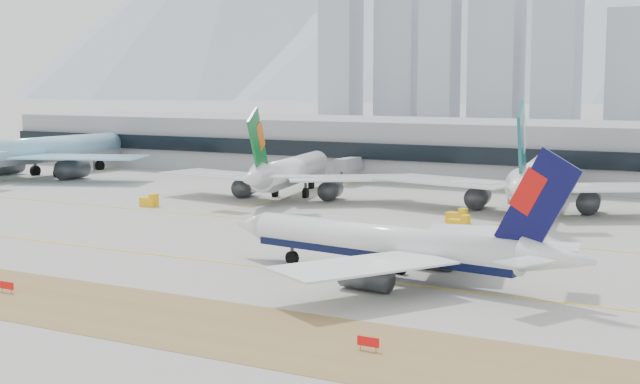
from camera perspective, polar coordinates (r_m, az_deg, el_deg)
The scene contains 12 objects.
ground at distance 131.09m, azimuth -7.19°, elevation -3.86°, with size 3000.00×3000.00×0.00m, color #99978F.
taxiing_airliner at distance 112.58m, azimuth 4.79°, elevation -3.41°, with size 52.64×45.42×17.70m.
widebody_korean at distance 246.84m, azimuth -17.33°, elevation 2.49°, with size 70.00×68.20×24.94m.
widebody_eva at distance 191.79m, azimuth -2.01°, elevation 1.24°, with size 55.44×55.24×20.32m.
widebody_cathay at distance 177.72m, azimuth 13.50°, elevation 0.75°, with size 61.21×60.62×22.15m.
terminal at distance 232.09m, azimuth 9.81°, elevation 2.65°, with size 280.00×43.10×15.00m.
hold_sign_left at distance 111.50m, azimuth -19.42°, elevation -5.67°, with size 2.20×0.15×1.35m.
hold_sign_right at distance 83.08m, azimuth 3.10°, elevation -9.55°, with size 2.20×0.15×1.35m.
gse_b at distance 181.48m, azimuth -10.85°, elevation -0.59°, with size 3.55×2.00×2.60m.
gse_c at distance 159.67m, azimuth 8.78°, elevation -1.57°, with size 3.55×2.00×2.60m.
gse_extra at distance 151.55m, azimuth 8.91°, elevation -2.03°, with size 3.55×2.00×2.60m.
city_skyline at distance 586.97m, azimuth 11.04°, elevation 9.29°, with size 342.00×49.80×140.00m.
Camera 1 is at (76.45, -103.65, 24.46)m, focal length 50.00 mm.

